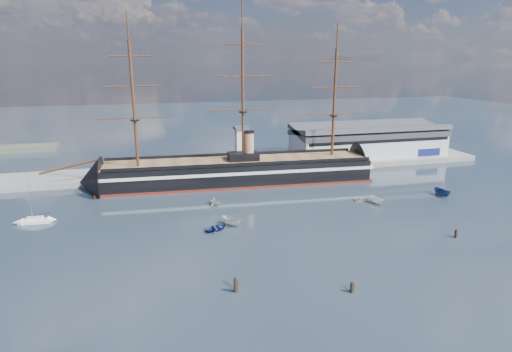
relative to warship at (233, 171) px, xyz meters
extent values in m
plane|color=#1D2939|center=(2.97, -20.00, -4.04)|extent=(600.00, 600.00, 0.00)
cube|color=slate|center=(12.97, 16.00, -4.04)|extent=(180.00, 18.00, 2.00)
cube|color=#B7BABC|center=(60.97, 20.00, 2.96)|extent=(62.00, 20.00, 10.00)
cube|color=#3F4247|center=(60.97, 20.00, 8.56)|extent=(63.00, 21.00, 2.00)
cube|color=silver|center=(5.97, 13.00, 4.96)|extent=(4.00, 4.00, 14.00)
cube|color=#3F4247|center=(5.97, 13.00, 12.46)|extent=(5.00, 5.00, 1.00)
cube|color=black|center=(1.73, 0.00, -0.04)|extent=(88.81, 21.34, 7.00)
cube|color=silver|center=(1.73, 0.00, 1.16)|extent=(90.82, 21.70, 1.00)
cube|color=#5D1D14|center=(1.73, 0.00, -3.69)|extent=(90.82, 21.66, 0.90)
cone|color=black|center=(-44.77, 0.00, -0.34)|extent=(14.93, 16.50, 15.68)
cone|color=black|center=(48.23, 0.00, -0.34)|extent=(11.94, 16.32, 15.68)
cube|color=brown|center=(1.73, 0.00, 3.56)|extent=(88.73, 20.06, 0.40)
cube|color=black|center=(3.73, 0.00, 4.96)|extent=(10.35, 6.60, 2.50)
cylinder|color=tan|center=(5.73, 0.00, 8.46)|extent=(3.20, 3.20, 9.00)
cylinder|color=#381E0F|center=(-50.27, 0.00, 4.96)|extent=(17.76, 1.78, 4.43)
cylinder|color=#381E0F|center=(-30.27, 0.00, 22.76)|extent=(0.90, 0.90, 38.00)
cylinder|color=#381E0F|center=(3.73, 0.00, 24.76)|extent=(0.90, 0.90, 42.00)
cylinder|color=#381E0F|center=(35.73, 0.00, 21.76)|extent=(0.90, 0.90, 36.00)
cube|color=white|center=(-56.08, -22.95, -3.55)|extent=(7.46, 2.63, 0.98)
cube|color=white|center=(-56.08, -22.95, -2.77)|extent=(4.01, 1.82, 0.78)
cylinder|color=#B2B2B7|center=(-56.57, -22.95, 2.32)|extent=(0.16, 0.16, 10.76)
imported|color=silver|center=(-8.00, -37.33, -4.04)|extent=(7.39, 6.33, 2.88)
imported|color=navy|center=(-12.13, -39.28, -4.04)|extent=(2.90, 3.91, 1.70)
imported|color=silver|center=(35.88, -31.67, -4.04)|extent=(6.73, 2.95, 2.62)
imported|color=beige|center=(-9.53, -20.43, -4.04)|extent=(6.52, 6.39, 2.33)
imported|color=beige|center=(33.35, -27.20, -4.04)|extent=(1.10, 2.75, 1.28)
imported|color=navy|center=(58.97, -29.98, -4.04)|extent=(7.40, 3.58, 2.84)
cylinder|color=black|center=(-13.60, -68.53, -4.04)|extent=(0.64, 0.64, 3.53)
cylinder|color=black|center=(6.57, -73.90, -4.04)|extent=(0.64, 0.64, 2.68)
cylinder|color=black|center=(41.33, -57.85, -4.04)|extent=(0.64, 0.64, 2.72)
camera|label=1|loc=(-27.30, -135.72, 36.41)|focal=30.00mm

